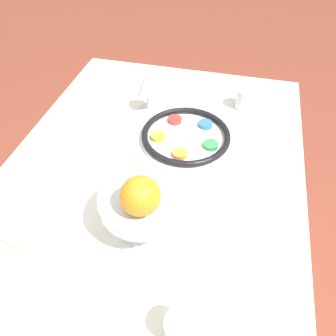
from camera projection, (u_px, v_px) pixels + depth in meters
ground_plane at (155, 290)px, 1.44m from camera, size 8.00×8.00×0.00m
dining_table at (152, 247)px, 1.18m from camera, size 1.27×0.87×0.72m
seder_plate at (186, 136)px, 1.03m from camera, size 0.28×0.28×0.03m
wine_glass at (147, 85)px, 1.08m from camera, size 0.07×0.07×0.14m
fruit_stand at (143, 203)px, 0.74m from camera, size 0.20×0.20×0.12m
orange_fruit at (140, 196)px, 0.67m from camera, size 0.09×0.09×0.09m
bread_plate at (21, 227)px, 0.80m from camera, size 0.20×0.20×0.02m
napkin_roll at (51, 198)px, 0.85m from camera, size 0.20×0.07×0.04m
cup_near at (180, 330)px, 0.61m from camera, size 0.06×0.06×0.07m
cup_mid at (245, 99)px, 1.14m from camera, size 0.06×0.06×0.07m
spoon at (40, 197)px, 0.87m from camera, size 0.18×0.03×0.01m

